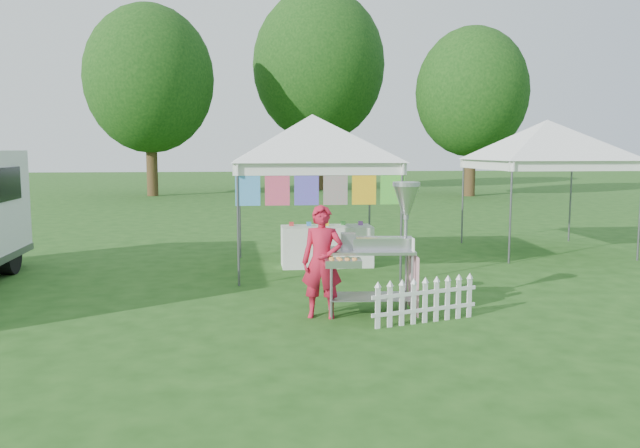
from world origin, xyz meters
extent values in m
plane|color=#1E4814|center=(0.00, 0.00, 0.00)|extent=(120.00, 120.00, 0.00)
cylinder|color=#59595E|center=(-1.42, 2.08, 1.05)|extent=(0.04, 0.04, 2.10)
cylinder|color=#59595E|center=(1.42, 2.08, 1.05)|extent=(0.04, 0.04, 2.10)
cylinder|color=#59595E|center=(-1.42, 4.92, 1.05)|extent=(0.04, 0.04, 2.10)
cylinder|color=#59595E|center=(1.42, 4.92, 1.05)|extent=(0.04, 0.04, 2.10)
cube|color=white|center=(0.00, 2.08, 2.00)|extent=(3.00, 0.03, 0.22)
cube|color=white|center=(0.00, 4.92, 2.00)|extent=(3.00, 0.03, 0.22)
pyramid|color=white|center=(0.00, 3.50, 3.00)|extent=(4.24, 4.24, 0.90)
cylinder|color=#59595E|center=(0.00, 2.08, 2.08)|extent=(3.00, 0.03, 0.03)
cube|color=blue|center=(-1.25, 2.08, 1.73)|extent=(0.42, 0.01, 0.70)
cube|color=#C618A3|center=(-0.75, 2.08, 1.73)|extent=(0.42, 0.01, 0.70)
cube|color=purple|center=(-0.25, 2.08, 1.73)|extent=(0.42, 0.01, 0.70)
cube|color=#2FB289|center=(0.25, 2.08, 1.73)|extent=(0.42, 0.01, 0.70)
cube|color=orange|center=(0.75, 2.08, 1.73)|extent=(0.42, 0.01, 0.70)
cube|color=green|center=(1.25, 2.08, 1.73)|extent=(0.42, 0.01, 0.70)
cylinder|color=#59595E|center=(4.08, 3.58, 1.05)|extent=(0.04, 0.04, 2.10)
cylinder|color=#59595E|center=(6.92, 3.58, 1.05)|extent=(0.04, 0.04, 2.10)
cylinder|color=#59595E|center=(4.08, 6.42, 1.05)|extent=(0.04, 0.04, 2.10)
cylinder|color=#59595E|center=(6.92, 6.42, 1.05)|extent=(0.04, 0.04, 2.10)
cube|color=white|center=(5.50, 3.58, 2.00)|extent=(3.00, 0.03, 0.22)
cube|color=white|center=(5.50, 6.42, 2.00)|extent=(3.00, 0.03, 0.22)
pyramid|color=white|center=(5.50, 5.00, 3.00)|extent=(4.24, 4.24, 0.90)
cylinder|color=#59595E|center=(5.50, 3.58, 2.08)|extent=(3.00, 0.03, 0.03)
cylinder|color=#3B2B15|center=(-6.00, 24.00, 1.98)|extent=(0.56, 0.56, 3.96)
ellipsoid|color=#2B5B19|center=(-6.00, 24.00, 5.85)|extent=(6.40, 6.40, 7.36)
cylinder|color=#3B2B15|center=(3.00, 28.00, 2.42)|extent=(0.56, 0.56, 4.84)
ellipsoid|color=#2B5B19|center=(3.00, 28.00, 7.15)|extent=(7.60, 7.60, 8.74)
cylinder|color=#3B2B15|center=(10.00, 22.00, 1.76)|extent=(0.56, 0.56, 3.52)
ellipsoid|color=#2B5B19|center=(10.00, 22.00, 5.20)|extent=(5.60, 5.60, 6.44)
cylinder|color=gray|center=(-0.13, -0.21, 0.46)|extent=(0.04, 0.04, 0.91)
cylinder|color=gray|center=(0.98, -0.31, 0.46)|extent=(0.04, 0.04, 0.91)
cylinder|color=gray|center=(-0.09, 0.29, 0.46)|extent=(0.04, 0.04, 0.91)
cylinder|color=gray|center=(1.02, 0.19, 0.46)|extent=(0.04, 0.04, 0.91)
cube|color=gray|center=(0.44, -0.01, 0.25)|extent=(1.20, 0.68, 0.02)
cube|color=#B7B7BC|center=(0.44, -0.01, 0.91)|extent=(1.27, 0.71, 0.04)
cube|color=#B7B7BC|center=(0.63, 0.03, 1.01)|extent=(0.88, 0.33, 0.15)
cube|color=gray|center=(0.15, 0.07, 1.04)|extent=(0.22, 0.24, 0.22)
cylinder|color=gray|center=(0.95, 0.00, 1.37)|extent=(0.06, 0.06, 0.91)
cone|color=#B7B7BC|center=(0.95, 0.00, 1.62)|extent=(0.40, 0.40, 0.41)
cylinder|color=#B7B7BC|center=(0.95, 0.00, 1.85)|extent=(0.42, 0.42, 0.06)
cube|color=#B7B7BC|center=(0.01, -0.36, 0.81)|extent=(0.51, 0.35, 0.10)
cube|color=pink|center=(1.06, -0.06, 0.46)|extent=(0.09, 0.76, 0.82)
cube|color=white|center=(0.97, -0.34, 1.03)|extent=(0.03, 0.14, 0.18)
imported|color=#B6162F|center=(-0.25, -0.10, 0.78)|extent=(0.64, 0.49, 1.57)
cylinder|color=black|center=(-5.71, 3.61, 0.37)|extent=(0.26, 0.76, 0.75)
cube|color=white|center=(0.40, -0.75, 0.28)|extent=(0.07, 0.04, 0.56)
cube|color=white|center=(0.58, -0.70, 0.28)|extent=(0.07, 0.04, 0.56)
cube|color=white|center=(0.75, -0.65, 0.28)|extent=(0.07, 0.04, 0.56)
cube|color=white|center=(0.92, -0.60, 0.28)|extent=(0.07, 0.04, 0.56)
cube|color=white|center=(1.09, -0.55, 0.28)|extent=(0.07, 0.04, 0.56)
cube|color=white|center=(1.27, -0.50, 0.28)|extent=(0.07, 0.04, 0.56)
cube|color=white|center=(1.44, -0.45, 0.28)|extent=(0.07, 0.04, 0.56)
cube|color=white|center=(1.61, -0.40, 0.28)|extent=(0.07, 0.04, 0.56)
cube|color=white|center=(1.79, -0.35, 0.28)|extent=(0.07, 0.04, 0.56)
cube|color=white|center=(1.09, -0.55, 0.18)|extent=(1.56, 0.48, 0.05)
cube|color=white|center=(1.09, -0.55, 0.42)|extent=(1.56, 0.48, 0.05)
cube|color=white|center=(0.31, 3.73, 0.41)|extent=(1.80, 0.70, 0.81)
camera|label=1|loc=(-1.28, -8.52, 2.32)|focal=35.00mm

